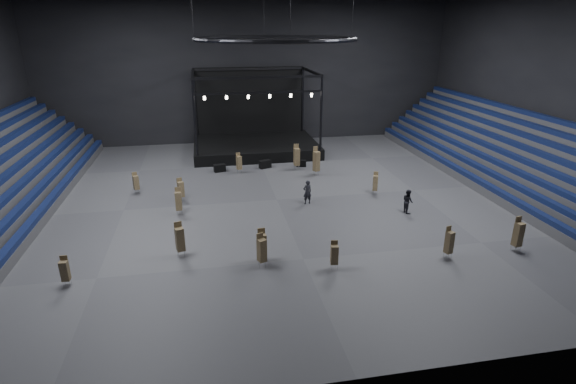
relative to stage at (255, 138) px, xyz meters
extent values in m
plane|color=#47474A|center=(0.00, -16.24, -1.45)|extent=(50.00, 50.00, 0.00)
cube|color=black|center=(0.00, 4.76, 7.55)|extent=(50.00, 0.20, 18.00)
cube|color=black|center=(0.00, -37.24, 7.55)|extent=(50.00, 0.20, 18.00)
cube|color=black|center=(25.00, -16.24, 7.55)|extent=(0.20, 42.00, 18.00)
cube|color=#48484A|center=(-21.40, -16.24, -1.08)|extent=(7.20, 40.00, 0.75)
cube|color=#0E173E|center=(-18.12, -16.24, -0.50)|extent=(0.59, 40.00, 0.40)
cube|color=#0E173E|center=(-19.02, -16.24, 0.25)|extent=(0.59, 40.00, 0.40)
cube|color=#0E173E|center=(-19.91, -16.24, 1.00)|extent=(0.59, 40.00, 0.40)
cube|color=#0E173E|center=(-20.82, -16.24, 1.75)|extent=(0.59, 40.00, 0.40)
cube|color=#48484A|center=(21.40, -16.24, -1.08)|extent=(7.20, 40.00, 0.75)
cube|color=#0E173E|center=(18.12, -16.24, -0.50)|extent=(0.59, 40.00, 0.40)
cube|color=#48484A|center=(21.85, -16.24, -0.70)|extent=(6.30, 40.00, 1.50)
cube|color=#0E173E|center=(19.02, -16.24, 0.25)|extent=(0.59, 40.00, 0.40)
cube|color=#48484A|center=(22.30, -16.24, -0.33)|extent=(5.40, 40.00, 2.25)
cube|color=#0E173E|center=(19.91, -16.24, 1.00)|extent=(0.59, 40.00, 0.40)
cube|color=#48484A|center=(22.75, -16.24, 0.05)|extent=(4.50, 40.00, 3.00)
cube|color=#0E173E|center=(20.82, -16.24, 1.75)|extent=(0.59, 40.00, 0.40)
cube|color=#48484A|center=(23.20, -16.24, 0.42)|extent=(3.60, 40.00, 3.75)
cube|color=#0E173E|center=(21.71, -16.24, 2.50)|extent=(0.59, 40.00, 0.40)
cube|color=#48484A|center=(23.65, -16.24, 0.80)|extent=(2.70, 40.00, 4.50)
cube|color=#0E173E|center=(22.61, -16.24, 3.25)|extent=(0.59, 40.00, 0.40)
cube|color=#48484A|center=(24.10, -16.24, 1.17)|extent=(1.80, 40.00, 5.25)
cube|color=#0E173E|center=(23.52, -16.24, 4.00)|extent=(0.59, 40.00, 0.40)
cube|color=#48484A|center=(24.55, -16.24, 1.55)|extent=(0.90, 40.00, 6.00)
cube|color=#0E173E|center=(24.41, -16.24, 4.75)|extent=(0.59, 40.00, 0.40)
cube|color=black|center=(0.00, -0.74, -0.85)|extent=(14.00, 10.00, 1.20)
cube|color=black|center=(0.00, 4.06, 3.75)|extent=(13.30, 0.30, 8.00)
cylinder|color=black|center=(-6.60, -5.34, 3.65)|extent=(0.24, 0.24, 7.80)
cylinder|color=black|center=(-6.60, 3.86, 3.65)|extent=(0.24, 0.24, 7.80)
cylinder|color=black|center=(6.60, -5.34, 3.65)|extent=(0.24, 0.24, 7.80)
cylinder|color=black|center=(6.60, 3.86, 3.65)|extent=(0.24, 0.24, 7.80)
cube|color=black|center=(0.00, -5.34, 7.55)|extent=(13.40, 0.25, 0.25)
cube|color=black|center=(0.00, 3.86, 7.55)|extent=(13.40, 0.25, 0.25)
cube|color=black|center=(0.00, -5.34, 6.05)|extent=(13.40, 0.20, 0.20)
cylinder|color=white|center=(-5.50, -5.34, 5.65)|extent=(0.24, 0.24, 0.35)
cylinder|color=white|center=(-3.30, -5.34, 5.65)|extent=(0.24, 0.24, 0.35)
cylinder|color=white|center=(-1.10, -5.34, 5.65)|extent=(0.24, 0.24, 0.35)
cylinder|color=white|center=(1.10, -5.34, 5.65)|extent=(0.24, 0.24, 0.35)
cylinder|color=white|center=(3.30, -5.34, 5.65)|extent=(0.24, 0.24, 0.35)
cylinder|color=white|center=(5.50, -5.34, 5.65)|extent=(0.24, 0.24, 0.35)
torus|color=black|center=(0.00, -16.24, 11.55)|extent=(12.30, 12.30, 0.30)
cylinder|color=black|center=(6.00, -16.24, 14.05)|extent=(0.04, 0.04, 5.00)
cylinder|color=black|center=(0.00, -10.24, 14.05)|extent=(0.04, 0.04, 5.00)
cylinder|color=black|center=(-6.00, -16.24, 14.05)|extent=(0.04, 0.04, 5.00)
cube|color=black|center=(-4.45, -7.50, -1.07)|extent=(1.24, 0.82, 0.76)
cube|color=black|center=(0.25, -7.08, -1.04)|extent=(1.35, 1.01, 0.81)
cube|color=black|center=(4.05, -7.32, -1.11)|extent=(1.10, 0.71, 0.68)
cylinder|color=silver|center=(4.70, -10.58, -1.23)|extent=(0.03, 0.03, 0.44)
cylinder|color=silver|center=(4.70, -10.16, -1.23)|extent=(0.03, 0.03, 0.44)
cylinder|color=silver|center=(5.12, -10.58, -1.23)|extent=(0.03, 0.03, 0.44)
cylinder|color=silver|center=(5.12, -10.16, -1.23)|extent=(0.03, 0.03, 0.44)
cube|color=#917950|center=(4.91, -10.37, -0.03)|extent=(0.70, 0.70, 1.95)
cube|color=#917950|center=(4.82, -10.16, 0.90)|extent=(0.49, 0.27, 1.08)
cylinder|color=silver|center=(8.96, -28.41, -1.27)|extent=(0.03, 0.03, 0.36)
cylinder|color=silver|center=(8.96, -28.06, -1.27)|extent=(0.03, 0.03, 0.36)
cylinder|color=silver|center=(9.30, -28.41, -1.27)|extent=(0.03, 0.03, 0.36)
cylinder|color=silver|center=(9.30, -28.06, -1.27)|extent=(0.03, 0.03, 0.36)
cube|color=#917950|center=(9.13, -28.24, -0.36)|extent=(0.55, 0.55, 1.46)
cube|color=#917950|center=(9.07, -28.07, 0.32)|extent=(0.41, 0.19, 0.80)
cylinder|color=silver|center=(3.16, -8.45, -1.22)|extent=(0.03, 0.03, 0.45)
cylinder|color=silver|center=(3.16, -8.02, -1.22)|extent=(0.03, 0.03, 0.45)
cylinder|color=silver|center=(3.59, -8.45, -1.22)|extent=(0.03, 0.03, 0.45)
cylinder|color=silver|center=(3.59, -8.02, -1.22)|extent=(0.03, 0.03, 0.45)
cube|color=#917950|center=(3.37, -8.24, -0.12)|extent=(0.60, 0.60, 1.76)
cube|color=#917950|center=(3.35, -8.01, 0.71)|extent=(0.53, 0.12, 0.97)
cylinder|color=silver|center=(-8.16, -15.19, -1.25)|extent=(0.03, 0.03, 0.39)
cylinder|color=silver|center=(-8.16, -14.82, -1.25)|extent=(0.03, 0.03, 0.39)
cylinder|color=silver|center=(-7.79, -15.19, -1.25)|extent=(0.03, 0.03, 0.39)
cylinder|color=silver|center=(-7.79, -14.82, -1.25)|extent=(0.03, 0.03, 0.39)
cube|color=#917950|center=(-7.97, -15.00, -0.40)|extent=(0.61, 0.61, 1.31)
cube|color=#917950|center=(-8.05, -14.82, 0.20)|extent=(0.44, 0.23, 0.72)
cylinder|color=silver|center=(-7.87, -25.08, -1.24)|extent=(0.03, 0.03, 0.43)
cylinder|color=silver|center=(-7.87, -24.68, -1.24)|extent=(0.03, 0.03, 0.43)
cylinder|color=silver|center=(-7.46, -25.08, -1.24)|extent=(0.03, 0.03, 0.43)
cylinder|color=silver|center=(-7.46, -24.68, -1.24)|extent=(0.03, 0.03, 0.43)
cube|color=#917950|center=(-7.66, -24.88, -0.25)|extent=(0.64, 0.64, 1.55)
cube|color=#917950|center=(-7.73, -24.68, 0.48)|extent=(0.49, 0.21, 0.85)
cylinder|color=silver|center=(13.81, -28.43, -1.25)|extent=(0.03, 0.03, 0.41)
cylinder|color=silver|center=(13.81, -28.04, -1.25)|extent=(0.03, 0.03, 0.41)
cylinder|color=silver|center=(14.19, -28.43, -1.25)|extent=(0.03, 0.03, 0.41)
cylinder|color=silver|center=(14.19, -28.04, -1.25)|extent=(0.03, 0.03, 0.41)
cube|color=#917950|center=(14.00, -28.24, -0.23)|extent=(0.56, 0.56, 1.62)
cube|color=#917950|center=(13.97, -28.03, 0.52)|extent=(0.47, 0.13, 0.89)
cylinder|color=silver|center=(-2.89, -27.36, -1.25)|extent=(0.03, 0.03, 0.40)
cylinder|color=silver|center=(-2.89, -26.99, -1.25)|extent=(0.03, 0.03, 0.40)
cylinder|color=silver|center=(-2.52, -27.36, -1.25)|extent=(0.03, 0.03, 0.40)
cylinder|color=silver|center=(-2.52, -26.99, -1.25)|extent=(0.03, 0.03, 0.40)
cube|color=#917950|center=(-2.71, -27.18, -0.32)|extent=(0.63, 0.63, 1.47)
cube|color=#917950|center=(-2.79, -27.00, 0.36)|extent=(0.44, 0.24, 0.81)
cylinder|color=silver|center=(-12.10, -12.56, -1.27)|extent=(0.03, 0.03, 0.37)
cylinder|color=silver|center=(-12.10, -12.21, -1.27)|extent=(0.03, 0.03, 0.37)
cylinder|color=silver|center=(-11.74, -12.56, -1.27)|extent=(0.03, 0.03, 0.37)
cylinder|color=silver|center=(-11.74, -12.21, -1.27)|extent=(0.03, 0.03, 0.37)
cube|color=#917950|center=(-11.92, -12.38, -0.46)|extent=(0.58, 0.58, 1.25)
cube|color=#917950|center=(-11.99, -12.21, 0.11)|extent=(0.41, 0.22, 0.69)
cylinder|color=silver|center=(-2.78, -26.65, -1.25)|extent=(0.03, 0.03, 0.41)
cylinder|color=silver|center=(-2.78, -26.26, -1.25)|extent=(0.03, 0.03, 0.41)
cylinder|color=silver|center=(-2.39, -26.65, -1.25)|extent=(0.03, 0.03, 0.41)
cylinder|color=silver|center=(-2.39, -26.26, -1.25)|extent=(0.03, 0.03, 0.41)
cube|color=#917950|center=(-2.59, -26.46, -0.32)|extent=(0.52, 0.52, 1.44)
cube|color=#917950|center=(-2.60, -26.25, 0.35)|extent=(0.47, 0.09, 0.79)
cylinder|color=silver|center=(-2.70, -8.42, -1.26)|extent=(0.03, 0.03, 0.38)
cylinder|color=silver|center=(-2.70, -8.06, -1.26)|extent=(0.03, 0.03, 0.38)
cylinder|color=silver|center=(-2.33, -8.42, -1.26)|extent=(0.03, 0.03, 0.38)
cylinder|color=silver|center=(-2.33, -8.06, -1.26)|extent=(0.03, 0.03, 0.38)
cube|color=#917950|center=(-2.51, -8.24, -0.40)|extent=(0.58, 0.58, 1.34)
cube|color=#917950|center=(-2.58, -8.06, 0.22)|extent=(0.43, 0.20, 0.74)
cylinder|color=silver|center=(-14.14, -27.40, -1.27)|extent=(0.03, 0.03, 0.36)
cylinder|color=silver|center=(-14.14, -27.06, -1.27)|extent=(0.03, 0.03, 0.36)
cylinder|color=silver|center=(-13.80, -27.40, -1.27)|extent=(0.03, 0.03, 0.36)
cylinder|color=silver|center=(-13.80, -27.06, -1.27)|extent=(0.03, 0.03, 0.36)
cube|color=#917950|center=(-13.97, -27.23, -0.49)|extent=(0.45, 0.45, 1.20)
cube|color=#917950|center=(-13.97, -27.05, 0.06)|extent=(0.42, 0.07, 0.66)
cylinder|color=silver|center=(-8.22, -18.09, -1.25)|extent=(0.03, 0.03, 0.40)
cylinder|color=silver|center=(-8.22, -17.71, -1.25)|extent=(0.03, 0.03, 0.40)
cylinder|color=silver|center=(-7.84, -18.09, -1.25)|extent=(0.03, 0.03, 0.40)
cylinder|color=silver|center=(-7.84, -17.71, -1.25)|extent=(0.03, 0.03, 0.40)
cube|color=#917950|center=(-8.03, -17.90, -0.32)|extent=(0.49, 0.49, 1.46)
cube|color=#917950|center=(-8.03, -17.70, 0.35)|extent=(0.46, 0.07, 0.80)
cylinder|color=silver|center=(8.53, -16.62, -1.27)|extent=(0.03, 0.03, 0.35)
cylinder|color=silver|center=(8.53, -16.29, -1.27)|extent=(0.03, 0.03, 0.35)
cylinder|color=silver|center=(8.87, -16.62, -1.27)|extent=(0.03, 0.03, 0.35)
cylinder|color=silver|center=(8.87, -16.29, -1.27)|extent=(0.03, 0.03, 0.35)
cube|color=#917950|center=(8.70, -16.46, -0.42)|extent=(0.55, 0.55, 1.35)
cube|color=#917950|center=(8.76, -16.29, 0.20)|extent=(0.40, 0.20, 0.74)
cylinder|color=silver|center=(1.41, -28.41, -1.27)|extent=(0.03, 0.03, 0.37)
cylinder|color=silver|center=(1.41, -28.06, -1.27)|extent=(0.03, 0.03, 0.37)
cylinder|color=silver|center=(1.76, -28.41, -1.27)|extent=(0.03, 0.03, 0.37)
cylinder|color=silver|center=(1.76, -28.06, -1.27)|extent=(0.03, 0.03, 0.37)
cube|color=#917950|center=(1.58, -28.24, -0.48)|extent=(0.49, 0.49, 1.21)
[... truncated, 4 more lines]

